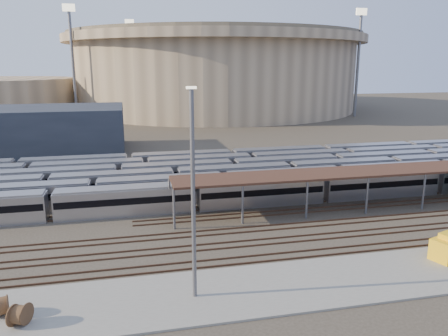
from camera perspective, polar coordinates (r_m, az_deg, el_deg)
The scene contains 14 objects.
ground at distance 54.24m, azimuth 2.18°, elevation -7.78°, with size 420.00×420.00×0.00m, color #383026.
apron at distance 39.93m, azimuth 0.60°, elevation -15.93°, with size 50.00×9.00×0.20m, color gray.
subway_trains at distance 71.14m, azimuth -0.45°, elevation -1.01°, with size 126.60×23.90×3.60m.
inspection_shed at distance 65.01m, azimuth 20.40°, elevation -0.40°, with size 60.30×6.00×5.30m.
empty_tracks at distance 49.75m, azimuth 3.65°, elevation -9.73°, with size 170.00×9.62×0.18m.
stadium at distance 192.60m, azimuth -1.16°, elevation 12.67°, with size 124.00×124.00×32.50m.
service_building at distance 107.17m, azimuth -24.33°, elevation 4.51°, with size 42.00×20.00×10.00m, color #1E232D.
floodlight_0 at distance 159.73m, azimuth -19.15°, elevation 13.24°, with size 4.00×1.00×38.40m.
floodlight_2 at distance 170.34m, azimuth 17.12°, elevation 13.37°, with size 4.00×1.00×38.40m.
floodlight_3 at distance 208.83m, azimuth -12.03°, elevation 13.61°, with size 4.00×1.00×38.40m.
cable_reel_west at distance 38.43m, azimuth -25.09°, elevation -16.96°, with size 1.73×1.73×0.96m, color brown.
cable_reel_east at distance 40.30m, azimuth -27.07°, elevation -15.73°, with size 1.68×1.68×0.93m, color brown.
yard_light_pole at distance 35.68m, azimuth -4.05°, elevation -3.70°, with size 0.82×0.36×17.82m.
yellow_equipment at distance 50.71m, azimuth 27.25°, elevation -9.36°, with size 3.51×2.19×2.19m, color yellow.
Camera 1 is at (-12.89, -48.81, 19.83)m, focal length 35.00 mm.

